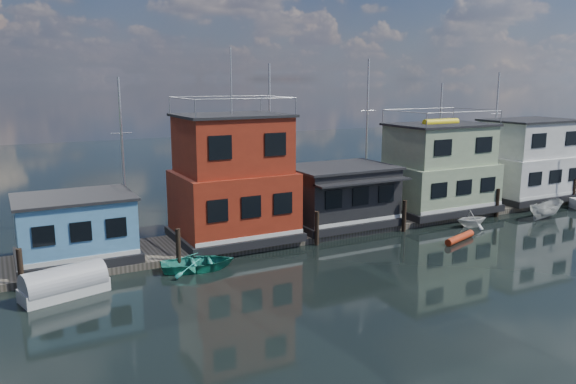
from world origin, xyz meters
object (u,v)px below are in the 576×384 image
dinghy_teal (198,263)px  dinghy_white (472,219)px  houseboat_dark (340,195)px  red_kayak (460,238)px  houseboat_white (528,161)px  houseboat_blue (75,228)px  houseboat_green (438,169)px  motorboat (546,210)px  tarp_runabout (64,284)px  houseboat_red (233,181)px

dinghy_teal → dinghy_white: (20.24, -0.31, 0.20)m
dinghy_white → houseboat_dark: bearing=73.6°
houseboat_dark → red_kayak: 8.51m
houseboat_white → dinghy_teal: size_ratio=2.06×
houseboat_blue → red_kayak: size_ratio=2.02×
houseboat_blue → houseboat_green: houseboat_green is taller
motorboat → red_kayak: (-10.19, -1.51, -0.45)m
houseboat_dark → motorboat: houseboat_dark is taller
houseboat_white → tarp_runabout: (-37.70, -4.48, -2.93)m
tarp_runabout → dinghy_white: tarp_runabout is taller
houseboat_white → motorboat: houseboat_white is taller
dinghy_teal → houseboat_white: bearing=-71.9°
houseboat_red → dinghy_teal: (-3.72, -3.84, -3.68)m
houseboat_white → tarp_runabout: bearing=-173.2°
houseboat_green → motorboat: size_ratio=2.39×
dinghy_teal → houseboat_red: bearing=-33.2°
houseboat_green → motorboat: (6.35, -4.91, -2.87)m
tarp_runabout → dinghy_teal: size_ratio=1.05×
houseboat_green → houseboat_dark: bearing=-179.9°
tarp_runabout → dinghy_teal: 7.01m
motorboat → red_kayak: 10.31m
houseboat_green → tarp_runabout: 28.22m
houseboat_green → houseboat_blue: bearing=-180.0°
houseboat_green → motorboat: bearing=-37.7°
houseboat_dark → houseboat_green: houseboat_green is taller
tarp_runabout → red_kayak: 23.95m
houseboat_green → dinghy_white: size_ratio=3.53×
houseboat_red → red_kayak: size_ratio=3.73×
red_kayak → dinghy_teal: (-16.89, 2.58, 0.19)m
houseboat_red → dinghy_teal: houseboat_red is taller
dinghy_white → tarp_runabout: bearing=100.2°
houseboat_white → tarp_runabout: houseboat_white is taller
houseboat_white → tarp_runabout: 38.08m
houseboat_green → houseboat_white: 10.00m
houseboat_dark → dinghy_teal: size_ratio=1.82×
tarp_runabout → houseboat_red: bearing=7.9°
houseboat_red → dinghy_white: bearing=-14.1°
tarp_runabout → dinghy_teal: (6.98, 0.64, -0.18)m
houseboat_blue → tarp_runabout: bearing=-105.1°
houseboat_dark → tarp_runabout: houseboat_dark is taller
houseboat_dark → houseboat_red: bearing=179.9°
houseboat_blue → houseboat_dark: (17.50, -0.02, 0.21)m
red_kayak → dinghy_white: 4.06m
houseboat_red → tarp_runabout: houseboat_red is taller
houseboat_green → houseboat_white: size_ratio=1.00×
dinghy_teal → dinghy_white: 20.24m
houseboat_green → red_kayak: (-3.84, -6.42, -3.32)m
houseboat_green → dinghy_white: (-0.49, -4.15, -2.92)m
motorboat → houseboat_dark: bearing=67.6°
houseboat_red → houseboat_dark: 8.18m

